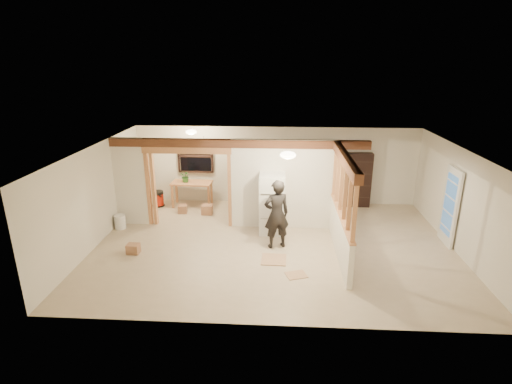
# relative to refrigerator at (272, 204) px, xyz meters

# --- Properties ---
(floor) EXTENTS (9.00, 6.50, 0.01)m
(floor) POSITION_rel_refrigerator_xyz_m (0.06, -0.81, -0.83)
(floor) COLOR #C1AA8F
(floor) RESTS_ON ground
(ceiling) EXTENTS (9.00, 6.50, 0.01)m
(ceiling) POSITION_rel_refrigerator_xyz_m (0.06, -0.81, 1.68)
(ceiling) COLOR white
(wall_back) EXTENTS (9.00, 0.01, 2.50)m
(wall_back) POSITION_rel_refrigerator_xyz_m (0.06, 2.44, 0.43)
(wall_back) COLOR silver
(wall_back) RESTS_ON floor
(wall_front) EXTENTS (9.00, 0.01, 2.50)m
(wall_front) POSITION_rel_refrigerator_xyz_m (0.06, -4.06, 0.43)
(wall_front) COLOR silver
(wall_front) RESTS_ON floor
(wall_left) EXTENTS (0.01, 6.50, 2.50)m
(wall_left) POSITION_rel_refrigerator_xyz_m (-4.44, -0.81, 0.43)
(wall_left) COLOR silver
(wall_left) RESTS_ON floor
(wall_right) EXTENTS (0.01, 6.50, 2.50)m
(wall_right) POSITION_rel_refrigerator_xyz_m (4.56, -0.81, 0.43)
(wall_right) COLOR silver
(wall_right) RESTS_ON floor
(partition_left_stub) EXTENTS (0.90, 0.12, 2.50)m
(partition_left_stub) POSITION_rel_refrigerator_xyz_m (-3.99, 0.39, 0.43)
(partition_left_stub) COLOR silver
(partition_left_stub) RESTS_ON floor
(partition_center) EXTENTS (2.80, 0.12, 2.50)m
(partition_center) POSITION_rel_refrigerator_xyz_m (0.26, 0.39, 0.43)
(partition_center) COLOR silver
(partition_center) RESTS_ON floor
(doorway_frame) EXTENTS (2.46, 0.14, 2.20)m
(doorway_frame) POSITION_rel_refrigerator_xyz_m (-2.34, 0.39, 0.28)
(doorway_frame) COLOR tan
(doorway_frame) RESTS_ON floor
(header_beam_back) EXTENTS (7.00, 0.18, 0.22)m
(header_beam_back) POSITION_rel_refrigerator_xyz_m (-0.94, 0.39, 1.56)
(header_beam_back) COLOR brown
(header_beam_back) RESTS_ON ceiling
(header_beam_right) EXTENTS (0.18, 3.30, 0.22)m
(header_beam_right) POSITION_rel_refrigerator_xyz_m (1.66, -1.21, 1.56)
(header_beam_right) COLOR brown
(header_beam_right) RESTS_ON ceiling
(pony_wall) EXTENTS (0.12, 3.20, 1.00)m
(pony_wall) POSITION_rel_refrigerator_xyz_m (1.66, -1.21, -0.32)
(pony_wall) COLOR silver
(pony_wall) RESTS_ON floor
(stud_partition) EXTENTS (0.14, 3.20, 1.32)m
(stud_partition) POSITION_rel_refrigerator_xyz_m (1.66, -1.21, 0.84)
(stud_partition) COLOR tan
(stud_partition) RESTS_ON pony_wall
(window_back) EXTENTS (1.12, 0.10, 1.10)m
(window_back) POSITION_rel_refrigerator_xyz_m (-2.54, 2.36, 0.73)
(window_back) COLOR black
(window_back) RESTS_ON wall_back
(french_door) EXTENTS (0.12, 0.86, 2.00)m
(french_door) POSITION_rel_refrigerator_xyz_m (4.48, -0.41, 0.18)
(french_door) COLOR white
(french_door) RESTS_ON floor
(ceiling_dome_main) EXTENTS (0.36, 0.36, 0.16)m
(ceiling_dome_main) POSITION_rel_refrigerator_xyz_m (0.36, -1.31, 1.66)
(ceiling_dome_main) COLOR #FFEABF
(ceiling_dome_main) RESTS_ON ceiling
(ceiling_dome_util) EXTENTS (0.32, 0.32, 0.14)m
(ceiling_dome_util) POSITION_rel_refrigerator_xyz_m (-2.44, 1.49, 1.66)
(ceiling_dome_util) COLOR #FFEABF
(ceiling_dome_util) RESTS_ON ceiling
(hanging_bulb) EXTENTS (0.07, 0.07, 0.07)m
(hanging_bulb) POSITION_rel_refrigerator_xyz_m (-1.94, 0.79, 1.36)
(hanging_bulb) COLOR #FFD88C
(hanging_bulb) RESTS_ON ceiling
(refrigerator) EXTENTS (0.68, 0.66, 1.64)m
(refrigerator) POSITION_rel_refrigerator_xyz_m (0.00, 0.00, 0.00)
(refrigerator) COLOR white
(refrigerator) RESTS_ON floor
(woman) EXTENTS (0.75, 0.61, 1.77)m
(woman) POSITION_rel_refrigerator_xyz_m (0.13, -0.89, 0.06)
(woman) COLOR #272424
(woman) RESTS_ON floor
(work_table) EXTENTS (1.30, 0.70, 0.80)m
(work_table) POSITION_rel_refrigerator_xyz_m (-2.60, 1.94, -0.42)
(work_table) COLOR tan
(work_table) RESTS_ON floor
(potted_plant) EXTENTS (0.43, 0.41, 0.38)m
(potted_plant) POSITION_rel_refrigerator_xyz_m (-2.78, 1.92, 0.16)
(potted_plant) COLOR #407633
(potted_plant) RESTS_ON work_table
(shop_vac) EXTENTS (0.43, 0.43, 0.51)m
(shop_vac) POSITION_rel_refrigerator_xyz_m (-3.70, 1.82, -0.57)
(shop_vac) COLOR #A51907
(shop_vac) RESTS_ON floor
(bookshelf) EXTENTS (0.87, 0.29, 1.74)m
(bookshelf) POSITION_rel_refrigerator_xyz_m (2.65, 2.22, 0.05)
(bookshelf) COLOR black
(bookshelf) RESTS_ON floor
(bucket) EXTENTS (0.38, 0.38, 0.39)m
(bucket) POSITION_rel_refrigerator_xyz_m (-4.25, 0.01, -0.63)
(bucket) COLOR silver
(bucket) RESTS_ON floor
(box_util_a) EXTENTS (0.35, 0.30, 0.29)m
(box_util_a) POSITION_rel_refrigerator_xyz_m (-2.01, 1.23, -0.68)
(box_util_a) COLOR #A36F4F
(box_util_a) RESTS_ON floor
(box_util_b) EXTENTS (0.30, 0.30, 0.25)m
(box_util_b) POSITION_rel_refrigerator_xyz_m (-2.78, 1.29, -0.70)
(box_util_b) COLOR #A36F4F
(box_util_b) RESTS_ON floor
(box_front) EXTENTS (0.30, 0.25, 0.24)m
(box_front) POSITION_rel_refrigerator_xyz_m (-3.35, -1.46, -0.70)
(box_front) COLOR #A36F4F
(box_front) RESTS_ON floor
(floor_panel_near) EXTENTS (0.60, 0.60, 0.02)m
(floor_panel_near) POSITION_rel_refrigerator_xyz_m (0.09, -1.61, -0.81)
(floor_panel_near) COLOR tan
(floor_panel_near) RESTS_ON floor
(floor_panel_far) EXTENTS (0.53, 0.47, 0.01)m
(floor_panel_far) POSITION_rel_refrigerator_xyz_m (0.59, -2.28, -0.81)
(floor_panel_far) COLOR tan
(floor_panel_far) RESTS_ON floor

